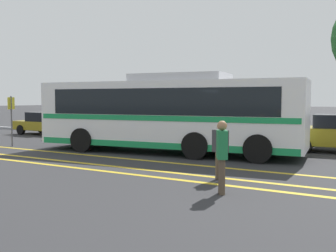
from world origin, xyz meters
TOP-DOWN VIEW (x-y plane):
  - ground_plane at (0.00, 0.00)m, footprint 220.00×220.00m
  - lane_strip_0 at (-1.37, -2.34)m, footprint 30.79×0.20m
  - lane_strip_1 at (-1.37, -3.90)m, footprint 30.79×0.20m
  - lane_strip_2 at (-1.37, -4.72)m, footprint 30.79×0.20m
  - curb_strip at (-1.37, 5.02)m, footprint 38.79×0.36m
  - transit_bus at (-1.36, -0.14)m, footprint 11.30×3.84m
  - parked_car_0 at (-12.11, 3.18)m, footprint 4.16×1.87m
  - parked_car_1 at (-7.27, 3.01)m, footprint 4.25×2.15m
  - parked_car_2 at (-1.17, 3.50)m, footprint 4.80×2.00m
  - pedestrian_0 at (2.58, -4.16)m, footprint 0.47×0.35m
  - pedestrian_1 at (3.23, -5.62)m, footprint 0.40×0.47m
  - bus_stop_sign at (-8.72, -1.92)m, footprint 0.08×0.40m

SIDE VIEW (x-z plane):
  - ground_plane at x=0.00m, z-range 0.00..0.00m
  - lane_strip_0 at x=-1.37m, z-range 0.00..0.01m
  - lane_strip_1 at x=-1.37m, z-range 0.00..0.01m
  - lane_strip_2 at x=-1.37m, z-range 0.00..0.01m
  - curb_strip at x=-1.37m, z-range 0.00..0.15m
  - parked_car_2 at x=-1.17m, z-range 0.01..1.34m
  - parked_car_1 at x=-7.27m, z-range 0.01..1.35m
  - parked_car_0 at x=-12.11m, z-range 0.00..1.39m
  - pedestrian_0 at x=2.58m, z-range 0.10..1.67m
  - pedestrian_1 at x=3.23m, z-range 0.12..1.81m
  - bus_stop_sign at x=-8.72m, z-range 0.31..2.64m
  - transit_bus at x=-1.36m, z-range 0.06..3.25m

